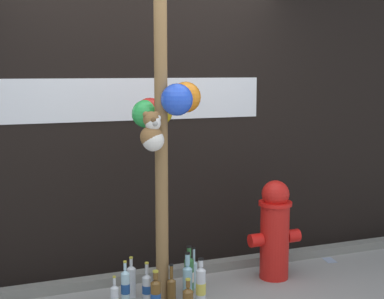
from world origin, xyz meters
TOP-DOWN VIEW (x-y plane):
  - building_wall at (-0.00, 1.34)m, footprint 10.00×0.21m
  - curb_strip at (0.00, 0.98)m, footprint 8.00×0.12m
  - memorial_post at (-0.09, 0.50)m, footprint 0.54×0.51m
  - fire_hydrant at (0.96, 0.63)m, footprint 0.47×0.28m
  - bottle_0 at (-0.39, 0.47)m, footprint 0.07×0.07m
  - bottle_1 at (-0.22, 0.27)m, footprint 0.08×0.08m
  - bottle_2 at (0.16, 0.59)m, footprint 0.08×0.08m
  - bottle_3 at (-0.05, 0.40)m, footprint 0.07×0.07m
  - bottle_4 at (0.09, 0.43)m, footprint 0.07×0.07m
  - bottle_5 at (0.24, 0.67)m, footprint 0.06×0.06m
  - bottle_7 at (0.15, 0.30)m, footprint 0.08×0.08m
  - bottle_9 at (-0.29, 0.67)m, footprint 0.07×0.07m
  - bottle_10 at (-0.20, 0.55)m, footprint 0.08×0.08m
  - litter_1 at (1.67, 0.82)m, footprint 0.12×0.16m
  - litter_2 at (0.04, 0.90)m, footprint 0.16×0.16m

SIDE VIEW (x-z plane):
  - litter_1 at x=1.67m, z-range 0.00..0.01m
  - litter_2 at x=0.04m, z-range 0.00..0.01m
  - curb_strip at x=0.00m, z-range 0.00..0.08m
  - bottle_10 at x=-0.20m, z-range -0.04..0.27m
  - bottle_3 at x=-0.05m, z-range -0.04..0.29m
  - bottle_5 at x=0.24m, z-range -0.05..0.30m
  - bottle_9 at x=-0.29m, z-range -0.03..0.30m
  - bottle_1 at x=-0.22m, z-range -0.03..0.32m
  - bottle_2 at x=0.16m, z-range -0.04..0.35m
  - bottle_0 at x=-0.39m, z-range -0.03..0.35m
  - bottle_7 at x=0.15m, z-range -0.03..0.35m
  - bottle_4 at x=0.09m, z-range -0.03..0.36m
  - fire_hydrant at x=0.96m, z-range 0.00..0.86m
  - memorial_post at x=-0.09m, z-range 0.16..3.07m
  - building_wall at x=0.00m, z-range 0.00..3.55m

